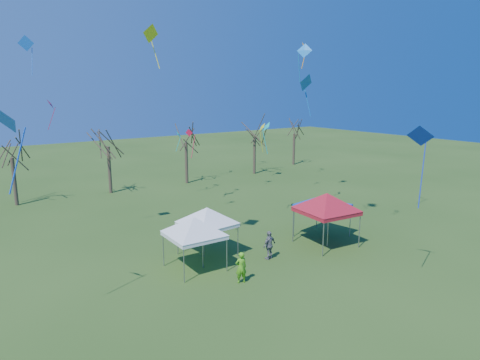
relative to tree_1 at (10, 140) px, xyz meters
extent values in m
plane|color=#2D4E19|center=(10.77, -24.65, -5.79)|extent=(140.00, 140.00, 0.00)
cylinder|color=#3D2D21|center=(0.00, 0.00, -3.65)|extent=(0.32, 0.32, 4.28)
cylinder|color=#3D2D21|center=(8.40, -0.27, -3.47)|extent=(0.32, 0.32, 4.64)
cylinder|color=#3D2D21|center=(16.80, -0.60, -3.55)|extent=(0.32, 0.32, 4.49)
cylinder|color=#3D2D21|center=(26.12, -0.65, -3.56)|extent=(0.32, 0.32, 4.47)
cylinder|color=#3D2D21|center=(34.49, 1.42, -3.68)|extent=(0.32, 0.32, 4.23)
cylinder|color=gray|center=(4.66, -22.57, -4.84)|extent=(0.06, 0.06, 1.90)
cylinder|color=gray|center=(4.75, -19.90, -4.84)|extent=(0.06, 0.06, 1.90)
cylinder|color=gray|center=(7.32, -22.65, -4.84)|extent=(0.06, 0.06, 1.90)
cylinder|color=gray|center=(7.41, -19.99, -4.84)|extent=(0.06, 0.06, 1.90)
cube|color=white|center=(6.03, -21.28, -3.77)|extent=(2.95, 2.95, 0.23)
pyramid|color=white|center=(6.03, -21.28, -2.71)|extent=(4.03, 4.03, 0.95)
cylinder|color=gray|center=(6.49, -21.41, -4.84)|extent=(0.06, 0.06, 1.90)
cylinder|color=gray|center=(6.25, -18.77, -4.84)|extent=(0.06, 0.06, 1.90)
cylinder|color=gray|center=(9.13, -21.17, -4.84)|extent=(0.06, 0.06, 1.90)
cylinder|color=gray|center=(8.89, -18.53, -4.84)|extent=(0.06, 0.06, 1.90)
cube|color=white|center=(7.69, -19.97, -3.78)|extent=(3.09, 3.09, 0.23)
pyramid|color=white|center=(7.69, -19.97, -2.72)|extent=(4.01, 4.01, 0.95)
cylinder|color=gray|center=(13.33, -24.26, -4.71)|extent=(0.07, 0.07, 2.17)
cylinder|color=gray|center=(13.63, -21.24, -4.71)|extent=(0.07, 0.07, 2.17)
cylinder|color=gray|center=(16.36, -24.56, -4.71)|extent=(0.07, 0.07, 2.17)
cylinder|color=gray|center=(16.65, -21.53, -4.71)|extent=(0.07, 0.07, 2.17)
cube|color=#AC101F|center=(14.99, -22.90, -3.49)|extent=(3.56, 3.56, 0.26)
pyramid|color=#AC101F|center=(14.99, -22.90, -2.28)|extent=(4.58, 4.58, 1.08)
cylinder|color=gray|center=(14.84, -23.24, -4.80)|extent=(0.06, 0.06, 1.98)
cylinder|color=gray|center=(14.37, -20.51, -4.80)|extent=(0.06, 0.06, 1.98)
cylinder|color=gray|center=(17.57, -22.77, -4.80)|extent=(0.06, 0.06, 1.98)
cylinder|color=gray|center=(17.10, -20.04, -4.80)|extent=(0.06, 0.06, 1.98)
cube|color=#113EB0|center=(15.97, -21.64, -3.69)|extent=(3.43, 3.43, 0.24)
cube|color=#113EB0|center=(15.97, -21.64, -3.52)|extent=(3.43, 3.43, 0.12)
imported|color=#57B01C|center=(7.13, -24.29, -4.94)|extent=(0.71, 0.55, 1.71)
imported|color=slate|center=(10.41, -22.64, -4.91)|extent=(1.10, 0.63, 1.77)
cone|color=yellow|center=(8.43, -11.13, 8.29)|extent=(1.56, 1.01, 1.39)
cube|color=yellow|center=(8.82, -11.01, 6.87)|extent=(0.29, 0.83, 2.15)
cone|color=#1231C8|center=(14.24, -29.54, 2.07)|extent=(1.25, 1.51, 1.13)
cube|color=#1231C8|center=(14.32, -29.75, 0.09)|extent=(0.49, 0.22, 3.31)
cone|color=#0CB8AB|center=(13.34, -5.62, 0.21)|extent=(0.81, 0.84, 0.64)
cube|color=#0CB8AB|center=(13.19, -5.80, -0.69)|extent=(0.43, 0.37, 1.44)
cone|color=red|center=(3.21, -1.67, 3.09)|extent=(0.89, 1.19, 0.95)
cube|color=red|center=(3.11, -2.02, 1.85)|extent=(0.76, 0.25, 1.96)
cone|color=red|center=(14.86, -4.91, 0.21)|extent=(0.58, 0.78, 0.79)
cube|color=red|center=(15.08, -5.26, -1.09)|extent=(0.77, 0.49, 2.22)
cone|color=#157FE8|center=(13.77, -21.67, 6.62)|extent=(0.88, 1.03, 0.91)
cube|color=#157FE8|center=(13.61, -21.42, 5.56)|extent=(0.55, 0.38, 1.67)
cone|color=orange|center=(18.21, -17.06, 7.46)|extent=(0.88, 0.77, 0.71)
cube|color=orange|center=(18.08, -17.14, 6.55)|extent=(0.21, 0.31, 1.45)
cone|color=#D2D716|center=(24.72, -3.82, 0.21)|extent=(1.04, 1.27, 0.94)
cube|color=#D2D716|center=(24.79, -3.62, -1.38)|extent=(0.45, 0.20, 2.63)
cone|color=blue|center=(-2.86, -22.44, 3.14)|extent=(1.28, 1.55, 1.16)
cube|color=blue|center=(-2.69, -22.86, 1.53)|extent=(0.90, 0.40, 2.56)
cone|color=blue|center=(1.62, -2.39, 7.93)|extent=(1.28, 0.87, 1.27)
cube|color=blue|center=(1.90, -2.54, 6.49)|extent=(0.35, 0.62, 2.26)
cone|color=blue|center=(11.59, -24.10, 4.66)|extent=(1.09, 0.67, 0.95)
cube|color=blue|center=(11.83, -24.06, 3.61)|extent=(0.12, 0.53, 1.60)
cone|color=#0CB8AD|center=(15.31, -16.19, 1.57)|extent=(0.75, 0.94, 0.70)
cube|color=#0CB8AD|center=(15.37, -15.96, 0.38)|extent=(0.50, 0.17, 1.96)
camera|label=1|loc=(-5.21, -41.46, 4.26)|focal=32.00mm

